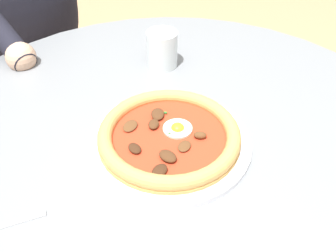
% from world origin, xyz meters
% --- Properties ---
extents(dining_table, '(1.02, 1.02, 0.72)m').
position_xyz_m(dining_table, '(0.00, 0.00, 0.59)').
color(dining_table, gray).
rests_on(dining_table, ground).
extents(pizza_on_plate, '(0.29, 0.29, 0.04)m').
position_xyz_m(pizza_on_plate, '(-0.00, -0.02, 0.73)').
color(pizza_on_plate, white).
rests_on(pizza_on_plate, dining_table).
extents(water_glass, '(0.07, 0.07, 0.08)m').
position_xyz_m(water_glass, '(-0.11, 0.23, 0.75)').
color(water_glass, silver).
rests_on(water_glass, dining_table).
extents(diner_person, '(0.45, 0.52, 1.14)m').
position_xyz_m(diner_person, '(-0.61, 0.38, 0.50)').
color(diner_person, '#282833').
rests_on(diner_person, ground).
extents(cafe_chair_diner, '(0.54, 0.54, 0.86)m').
position_xyz_m(cafe_chair_diner, '(-0.73, 0.45, 0.52)').
color(cafe_chair_diner, '#957050').
rests_on(cafe_chair_diner, ground).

